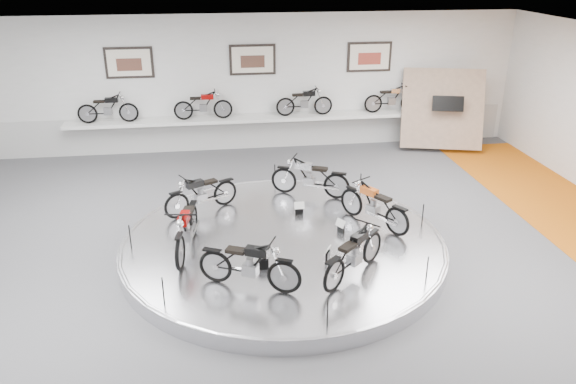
{
  "coord_description": "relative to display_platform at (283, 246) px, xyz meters",
  "views": [
    {
      "loc": [
        -1.29,
        -9.53,
        5.54
      ],
      "look_at": [
        0.14,
        0.6,
        1.19
      ],
      "focal_mm": 35.0,
      "sensor_mm": 36.0,
      "label": 1
    }
  ],
  "objects": [
    {
      "name": "wall_back",
      "position": [
        0.0,
        6.7,
        1.85
      ],
      "size": [
        16.0,
        0.0,
        16.0
      ],
      "primitive_type": "plane",
      "rotation": [
        1.57,
        0.0,
        0.0
      ],
      "color": "white",
      "rests_on": "floor"
    },
    {
      "name": "shelf_bike_b",
      "position": [
        -1.5,
        6.4,
        1.27
      ],
      "size": [
        1.22,
        0.43,
        0.73
      ],
      "primitive_type": null,
      "color": "#800706",
      "rests_on": "shelf"
    },
    {
      "name": "shelf_bike_c",
      "position": [
        1.5,
        6.4,
        1.27
      ],
      "size": [
        1.22,
        0.43,
        0.73
      ],
      "primitive_type": null,
      "color": "black",
      "rests_on": "shelf"
    },
    {
      "name": "display_platform",
      "position": [
        0.0,
        0.0,
        0.0
      ],
      "size": [
        6.4,
        6.4,
        0.3
      ],
      "primitive_type": "cylinder",
      "color": "silver",
      "rests_on": "floor"
    },
    {
      "name": "display_panel",
      "position": [
        5.6,
        5.8,
        1.1
      ],
      "size": [
        2.56,
        1.52,
        2.3
      ],
      "primitive_type": "cube",
      "rotation": [
        -0.35,
        0.0,
        -0.26
      ],
      "color": "tan",
      "rests_on": "floor"
    },
    {
      "name": "poster_right",
      "position": [
        3.5,
        6.66,
        2.55
      ],
      "size": [
        1.35,
        0.06,
        0.88
      ],
      "primitive_type": "cube",
      "color": "#F1E6CE",
      "rests_on": "wall_back"
    },
    {
      "name": "shelf_bike_a",
      "position": [
        -4.2,
        6.4,
        1.27
      ],
      "size": [
        1.22,
        0.43,
        0.73
      ],
      "primitive_type": null,
      "color": "black",
      "rests_on": "shelf"
    },
    {
      "name": "bike_b",
      "position": [
        0.91,
        2.08,
        0.62
      ],
      "size": [
        1.68,
        1.17,
        0.94
      ],
      "primitive_type": null,
      "rotation": [
        0.0,
        0.0,
        2.72
      ],
      "color": "#BCBDC1",
      "rests_on": "display_platform"
    },
    {
      "name": "dado_band",
      "position": [
        0.0,
        6.68,
        0.4
      ],
      "size": [
        15.68,
        0.04,
        1.1
      ],
      "primitive_type": "cube",
      "color": "#BCBCBA",
      "rests_on": "floor"
    },
    {
      "name": "shelf",
      "position": [
        0.0,
        6.4,
        0.85
      ],
      "size": [
        11.0,
        0.55,
        0.1
      ],
      "primitive_type": "cube",
      "color": "silver",
      "rests_on": "wall_back"
    },
    {
      "name": "bike_a",
      "position": [
        1.95,
        0.37,
        0.61
      ],
      "size": [
        1.31,
        1.62,
        0.92
      ],
      "primitive_type": null,
      "rotation": [
        0.0,
        0.0,
        2.14
      ],
      "color": "#C95519",
      "rests_on": "display_platform"
    },
    {
      "name": "shelf_bike_d",
      "position": [
        4.2,
        6.4,
        1.27
      ],
      "size": [
        1.22,
        0.43,
        0.73
      ],
      "primitive_type": null,
      "color": "#BCBDC1",
      "rests_on": "shelf"
    },
    {
      "name": "bike_d",
      "position": [
        -1.86,
        -0.22,
        0.64
      ],
      "size": [
        0.85,
        1.74,
        0.98
      ],
      "primitive_type": null,
      "rotation": [
        0.0,
        0.0,
        4.55
      ],
      "color": "#800706",
      "rests_on": "display_platform"
    },
    {
      "name": "bike_e",
      "position": [
        -0.79,
        -1.65,
        0.61
      ],
      "size": [
        1.64,
        1.15,
        0.91
      ],
      "primitive_type": null,
      "rotation": [
        0.0,
        0.0,
        5.85
      ],
      "color": "black",
      "rests_on": "display_platform"
    },
    {
      "name": "ceiling",
      "position": [
        0.0,
        -0.3,
        3.85
      ],
      "size": [
        16.0,
        16.0,
        0.0
      ],
      "primitive_type": "plane",
      "rotation": [
        3.14,
        0.0,
        0.0
      ],
      "color": "white",
      "rests_on": "wall_back"
    },
    {
      "name": "poster_center",
      "position": [
        0.0,
        6.66,
        2.55
      ],
      "size": [
        1.35,
        0.06,
        0.88
      ],
      "primitive_type": "cube",
      "color": "#F1E6CE",
      "rests_on": "wall_back"
    },
    {
      "name": "bike_f",
      "position": [
        1.04,
        -1.55,
        0.61
      ],
      "size": [
        1.5,
        1.47,
        0.91
      ],
      "primitive_type": null,
      "rotation": [
        0.0,
        0.0,
        7.04
      ],
      "color": "black",
      "rests_on": "display_platform"
    },
    {
      "name": "floor",
      "position": [
        0.0,
        -0.3,
        -0.15
      ],
      "size": [
        16.0,
        16.0,
        0.0
      ],
      "primitive_type": "plane",
      "color": "#4B4C4E",
      "rests_on": "ground"
    },
    {
      "name": "bike_c",
      "position": [
        -1.59,
        1.55,
        0.59
      ],
      "size": [
        1.57,
        1.17,
        0.88
      ],
      "primitive_type": null,
      "rotation": [
        0.0,
        0.0,
        3.64
      ],
      "color": "black",
      "rests_on": "display_platform"
    },
    {
      "name": "poster_left",
      "position": [
        -3.5,
        6.66,
        2.55
      ],
      "size": [
        1.35,
        0.06,
        0.88
      ],
      "primitive_type": "cube",
      "color": "#F1E6CE",
      "rests_on": "wall_back"
    },
    {
      "name": "platform_rim",
      "position": [
        0.0,
        0.0,
        0.12
      ],
      "size": [
        6.4,
        6.4,
        0.1
      ],
      "primitive_type": "torus",
      "color": "#B2B2BA",
      "rests_on": "display_platform"
    }
  ]
}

